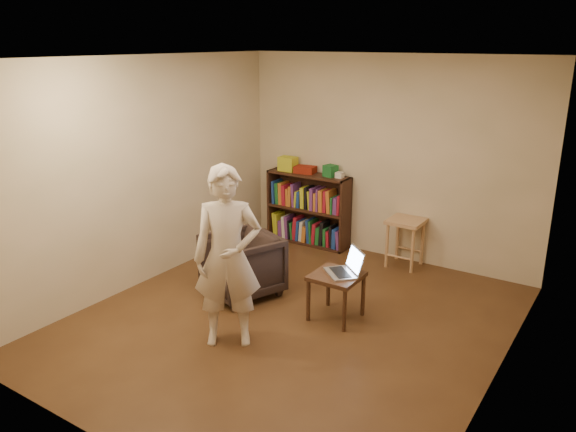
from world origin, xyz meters
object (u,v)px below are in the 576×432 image
Objects in this scene: bookshelf at (309,213)px; armchair at (242,265)px; stool at (406,229)px; side_table at (336,282)px; person at (228,257)px; laptop at (346,268)px.

armchair is (0.25, -1.85, -0.09)m from bookshelf.
armchair is at bearing -124.21° from stool.
side_table is (-0.05, -1.71, -0.09)m from stool.
person is (-0.62, -0.96, 0.45)m from side_table.
laptop is at bearing 45.73° from side_table.
side_table is at bearing -92.71° from laptop.
stool is at bearing 88.38° from side_table.
bookshelf is 0.70× the size of person.
side_table is at bearing 25.84° from armchair.
bookshelf is at bearing 120.00° from armchair.
bookshelf is at bearing 177.49° from stool.
armchair is (-1.21, -1.78, -0.15)m from stool.
armchair is 1.58× the size of side_table.
side_table is 0.17m from laptop.
armchair is at bearing -82.38° from bookshelf.
stool is 0.80× the size of armchair.
laptop reaches higher than armchair.
person reaches higher than stool.
side_table is (1.41, -1.78, -0.03)m from bookshelf.
bookshelf is 1.56× the size of armchair.
bookshelf reaches higher than stool.
stool is at bearing 78.17° from armchair.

